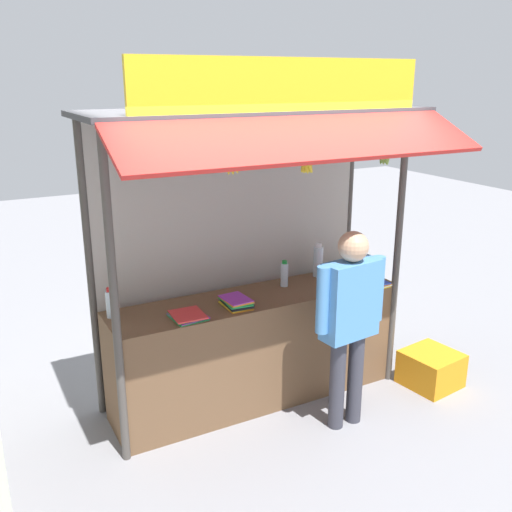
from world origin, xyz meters
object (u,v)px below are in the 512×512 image
at_px(water_bottle_front_left, 284,274).
at_px(magazine_stack_center, 373,282).
at_px(magazine_stack_far_right, 339,283).
at_px(magazine_stack_far_left, 188,316).
at_px(banana_bunch_rightmost, 232,162).
at_px(water_bottle_mid_right, 318,261).
at_px(plastic_crate, 431,369).
at_px(vendor_person, 350,313).
at_px(banana_bunch_inner_left, 385,154).
at_px(magazine_stack_front_right, 236,302).
at_px(banana_bunch_inner_right, 307,162).
at_px(water_bottle_rear_center, 110,303).

distance_m(water_bottle_front_left, magazine_stack_center, 0.78).
height_order(magazine_stack_far_right, magazine_stack_far_left, magazine_stack_far_left).
bearing_deg(banana_bunch_rightmost, magazine_stack_far_right, 14.61).
relative_size(water_bottle_mid_right, magazine_stack_center, 0.99).
xyz_separation_m(magazine_stack_center, plastic_crate, (0.45, -0.34, -0.80)).
relative_size(magazine_stack_far_right, vendor_person, 0.17).
xyz_separation_m(vendor_person, plastic_crate, (1.05, 0.13, -0.81)).
height_order(magazine_stack_far_left, plastic_crate, magazine_stack_far_left).
distance_m(magazine_stack_far_right, banana_bunch_inner_left, 1.18).
bearing_deg(plastic_crate, water_bottle_front_left, 150.41).
relative_size(magazine_stack_front_right, vendor_person, 0.17).
distance_m(banana_bunch_inner_left, banana_bunch_rightmost, 1.33).
xyz_separation_m(water_bottle_front_left, magazine_stack_front_right, (-0.57, -0.22, -0.07)).
xyz_separation_m(magazine_stack_far_left, banana_bunch_rightmost, (0.26, -0.25, 1.17)).
height_order(magazine_stack_far_right, banana_bunch_inner_right, banana_bunch_inner_right).
height_order(magazine_stack_front_right, banana_bunch_inner_left, banana_bunch_inner_left).
bearing_deg(magazine_stack_far_right, water_bottle_front_left, 156.48).
bearing_deg(magazine_stack_far_right, water_bottle_mid_right, 97.83).
relative_size(water_bottle_front_left, water_bottle_rear_center, 0.98).
height_order(magazine_stack_far_right, banana_bunch_rightmost, banana_bunch_rightmost).
xyz_separation_m(magazine_stack_center, magazine_stack_far_left, (-1.70, 0.08, -0.00)).
xyz_separation_m(water_bottle_front_left, water_bottle_rear_center, (-1.49, 0.04, 0.00)).
bearing_deg(banana_bunch_rightmost, vendor_person, -19.10).
bearing_deg(vendor_person, magazine_stack_front_right, 133.86).
distance_m(water_bottle_rear_center, banana_bunch_inner_left, 2.40).
height_order(water_bottle_front_left, magazine_stack_center, water_bottle_front_left).
relative_size(water_bottle_mid_right, plastic_crate, 0.69).
distance_m(magazine_stack_far_left, vendor_person, 1.22).
bearing_deg(water_bottle_rear_center, banana_bunch_inner_right, -21.22).
height_order(water_bottle_mid_right, plastic_crate, water_bottle_mid_right).
bearing_deg(water_bottle_front_left, banana_bunch_rightmost, -145.80).
relative_size(magazine_stack_far_right, banana_bunch_rightmost, 1.00).
height_order(magazine_stack_center, magazine_stack_far_right, magazine_stack_center).
bearing_deg(vendor_person, magazine_stack_far_right, 54.65).
distance_m(magazine_stack_center, banana_bunch_inner_left, 1.15).
height_order(magazine_stack_center, banana_bunch_inner_left, banana_bunch_inner_left).
distance_m(magazine_stack_far_right, banana_bunch_rightmost, 1.68).
bearing_deg(banana_bunch_rightmost, water_bottle_mid_right, 26.92).
bearing_deg(banana_bunch_rightmost, banana_bunch_inner_left, 0.11).
height_order(water_bottle_rear_center, magazine_stack_front_right, water_bottle_rear_center).
height_order(magazine_stack_far_left, banana_bunch_inner_right, banana_bunch_inner_right).
relative_size(magazine_stack_far_left, plastic_crate, 0.65).
distance_m(magazine_stack_front_right, banana_bunch_rightmost, 1.19).
distance_m(magazine_stack_front_right, banana_bunch_inner_left, 1.64).
bearing_deg(banana_bunch_inner_right, magazine_stack_far_right, 28.43).
bearing_deg(magazine_stack_front_right, banana_bunch_inner_right, -31.44).
bearing_deg(water_bottle_mid_right, banana_bunch_rightmost, -153.08).
xyz_separation_m(water_bottle_front_left, magazine_stack_center, (0.71, -0.32, -0.09)).
bearing_deg(magazine_stack_center, water_bottle_rear_center, 170.72).
height_order(water_bottle_rear_center, banana_bunch_inner_left, banana_bunch_inner_left).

